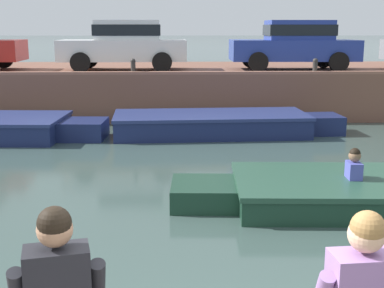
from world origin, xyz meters
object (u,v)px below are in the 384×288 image
object	(u,v)px
mooring_bollard_east	(315,65)
boat_moored_central_navy	(220,124)
mooring_bollard_mid	(133,66)
car_centre_blue	(295,43)
car_left_inner_white	(125,43)

from	to	relation	value
mooring_bollard_east	boat_moored_central_navy	bearing A→B (deg)	-146.60
mooring_bollard_mid	mooring_bollard_east	xyz separation A→B (m)	(5.29, 0.00, 0.00)
car_centre_blue	mooring_bollard_east	distance (m)	1.64
mooring_bollard_mid	car_left_inner_white	bearing A→B (deg)	103.52
car_left_inner_white	mooring_bollard_east	distance (m)	5.88
car_centre_blue	mooring_bollard_east	bearing A→B (deg)	-79.09
mooring_bollard_mid	mooring_bollard_east	distance (m)	5.29
boat_moored_central_navy	mooring_bollard_east	xyz separation A→B (m)	(2.91, 1.92, 1.38)
car_left_inner_white	car_centre_blue	distance (m)	5.36
boat_moored_central_navy	car_left_inner_white	bearing A→B (deg)	128.76
car_left_inner_white	car_centre_blue	xyz separation A→B (m)	(5.36, -0.00, -0.00)
car_centre_blue	mooring_bollard_east	world-z (taller)	car_centre_blue
boat_moored_central_navy	mooring_bollard_east	bearing A→B (deg)	33.40
car_centre_blue	mooring_bollard_mid	world-z (taller)	car_centre_blue
car_left_inner_white	mooring_bollard_east	bearing A→B (deg)	-14.84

